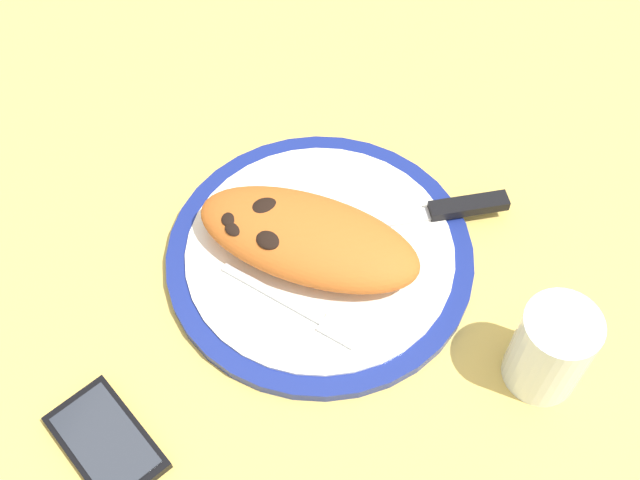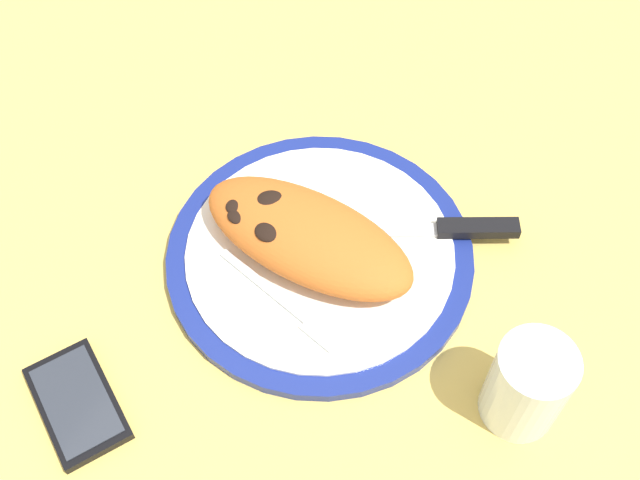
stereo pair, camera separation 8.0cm
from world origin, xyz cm
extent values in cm
cube|color=#DBB756|center=(0.00, 0.00, -1.50)|extent=(150.00, 150.00, 3.00)
cylinder|color=navy|center=(0.00, 0.00, 0.62)|extent=(32.21, 32.21, 1.25)
cylinder|color=white|center=(0.00, 0.00, 1.40)|extent=(28.16, 28.16, 0.30)
ellipsoid|color=#C16023|center=(-1.05, -0.63, 4.20)|extent=(23.55, 10.51, 5.30)
ellipsoid|color=black|center=(-5.83, 0.44, 6.20)|extent=(4.06, 3.92, 1.09)
ellipsoid|color=black|center=(-4.04, -3.15, 6.09)|extent=(3.27, 3.10, 0.99)
ellipsoid|color=black|center=(-8.70, -2.16, 5.77)|extent=(2.74, 2.71, 0.72)
ellipsoid|color=black|center=(-7.91, -3.06, 5.70)|extent=(2.27, 1.95, 0.75)
cube|color=silver|center=(-2.67, -6.63, 1.75)|extent=(11.81, 3.27, 0.40)
cube|color=silver|center=(5.11, -8.22, 1.75)|extent=(4.36, 2.96, 0.40)
cube|color=silver|center=(3.32, 4.77, 1.75)|extent=(12.92, 8.70, 0.40)
cube|color=black|center=(13.06, 10.67, 2.15)|extent=(8.42, 6.19, 1.20)
cube|color=black|center=(-11.14, -25.75, 0.50)|extent=(13.17, 11.20, 1.00)
cube|color=#2D333D|center=(-11.14, -25.75, 1.08)|extent=(11.50, 9.68, 0.16)
cylinder|color=silver|center=(24.32, -4.83, 5.06)|extent=(7.11, 7.11, 10.13)
cylinder|color=silver|center=(24.32, -4.83, 2.60)|extent=(6.54, 6.54, 4.80)
camera|label=1|loc=(15.85, -42.23, 70.31)|focal=44.33mm
camera|label=2|loc=(23.10, -38.74, 70.31)|focal=44.33mm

